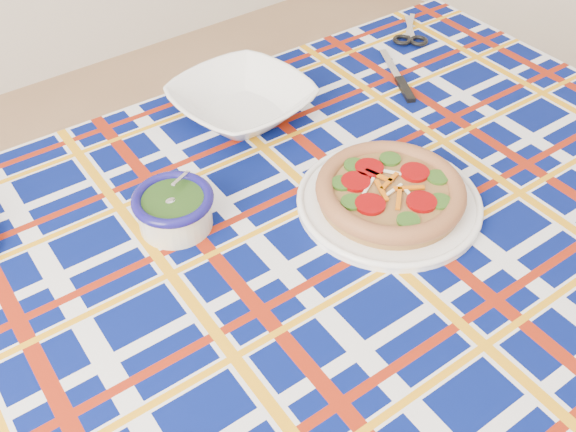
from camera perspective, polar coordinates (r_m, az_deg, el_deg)
floor at (r=1.76m, az=2.07°, el=-16.96°), size 4.00×4.00×0.00m
dining_table at (r=1.13m, az=1.36°, el=-4.35°), size 1.65×1.06×0.76m
tablecloth at (r=1.11m, az=1.38°, el=-3.48°), size 1.69×1.09×0.11m
main_focaccia_plate at (r=1.12m, az=9.08°, el=2.18°), size 0.35×0.35×0.06m
pesto_bowl at (r=1.08m, az=-10.11°, el=0.80°), size 0.14×0.14×0.08m
serving_bowl at (r=1.32m, az=-4.13°, el=10.09°), size 0.30×0.30×0.07m
table_knife at (r=1.52m, az=9.17°, el=13.11°), size 0.13×0.22×0.01m
kitchen_scissors at (r=1.69m, az=10.78°, el=16.26°), size 0.19×0.20×0.02m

